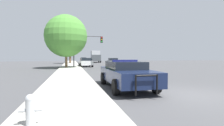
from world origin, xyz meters
TOP-DOWN VIEW (x-y plane):
  - ground_plane at (0.00, 0.00)m, footprint 110.00×110.00m
  - sidewalk_left at (-5.10, 0.00)m, footprint 3.00×110.00m
  - police_car at (-2.19, 2.22)m, footprint 2.18×5.16m
  - fire_hydrant at (-5.93, -2.41)m, footprint 0.49×0.22m
  - traffic_light at (-2.89, 18.44)m, footprint 4.19×0.35m
  - car_background_distant at (-1.71, 41.63)m, footprint 2.13×4.67m
  - car_background_oncoming at (2.57, 24.80)m, footprint 2.11×4.23m
  - car_background_midblock at (-2.75, 21.69)m, footprint 2.15×4.29m
  - box_truck at (1.53, 41.45)m, footprint 2.71×7.15m
  - tree_sidewalk_far at (-5.24, 34.27)m, footprint 3.96×3.96m
  - tree_sidewalk_mid at (-5.69, 18.54)m, footprint 5.86×5.86m

SIDE VIEW (x-z plane):
  - ground_plane at x=0.00m, z-range 0.00..0.00m
  - sidewalk_left at x=-5.10m, z-range 0.00..0.13m
  - fire_hydrant at x=-5.93m, z-range 0.15..0.86m
  - car_background_oncoming at x=2.57m, z-range 0.04..1.39m
  - car_background_distant at x=-1.71m, z-range 0.05..1.40m
  - car_background_midblock at x=-2.75m, z-range 0.04..1.46m
  - police_car at x=-2.19m, z-range 0.02..1.52m
  - box_truck at x=1.53m, z-range 0.09..3.27m
  - traffic_light at x=-2.89m, z-range 1.13..5.67m
  - tree_sidewalk_mid at x=-5.69m, z-range 0.84..8.14m
  - tree_sidewalk_far at x=-5.24m, z-range 1.52..8.33m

